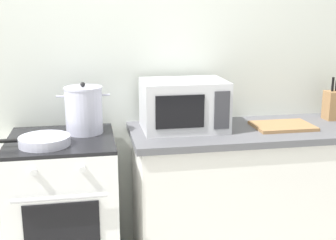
% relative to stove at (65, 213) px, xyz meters
% --- Properties ---
extents(back_wall, '(4.40, 0.10, 2.50)m').
position_rel_stove_xyz_m(back_wall, '(0.65, 0.37, 0.79)').
color(back_wall, silver).
rests_on(back_wall, ground_plane).
extents(lower_cabinet_right, '(1.64, 0.56, 0.88)m').
position_rel_stove_xyz_m(lower_cabinet_right, '(1.25, 0.02, -0.02)').
color(lower_cabinet_right, white).
rests_on(lower_cabinet_right, ground_plane).
extents(countertop_right, '(1.70, 0.60, 0.04)m').
position_rel_stove_xyz_m(countertop_right, '(1.25, 0.02, 0.44)').
color(countertop_right, '#59595E').
rests_on(countertop_right, lower_cabinet_right).
extents(stove, '(0.60, 0.64, 0.92)m').
position_rel_stove_xyz_m(stove, '(0.00, 0.00, 0.00)').
color(stove, white).
rests_on(stove, ground_plane).
extents(stock_pot, '(0.31, 0.22, 0.30)m').
position_rel_stove_xyz_m(stock_pot, '(0.14, 0.10, 0.60)').
color(stock_pot, silver).
rests_on(stock_pot, stove).
extents(frying_pan, '(0.47, 0.27, 0.05)m').
position_rel_stove_xyz_m(frying_pan, '(-0.08, -0.12, 0.48)').
color(frying_pan, silver).
rests_on(frying_pan, stove).
extents(microwave, '(0.50, 0.37, 0.30)m').
position_rel_stove_xyz_m(microwave, '(0.73, 0.08, 0.61)').
color(microwave, silver).
rests_on(microwave, countertop_right).
extents(cutting_board, '(0.36, 0.26, 0.02)m').
position_rel_stove_xyz_m(cutting_board, '(1.34, 0.00, 0.47)').
color(cutting_board, '#997047').
rests_on(cutting_board, countertop_right).
extents(knife_block, '(0.13, 0.10, 0.28)m').
position_rel_stove_xyz_m(knife_block, '(1.77, 0.14, 0.56)').
color(knife_block, '#997047').
rests_on(knife_block, countertop_right).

